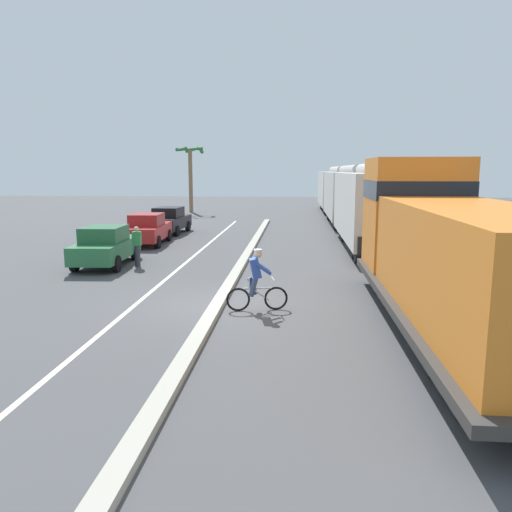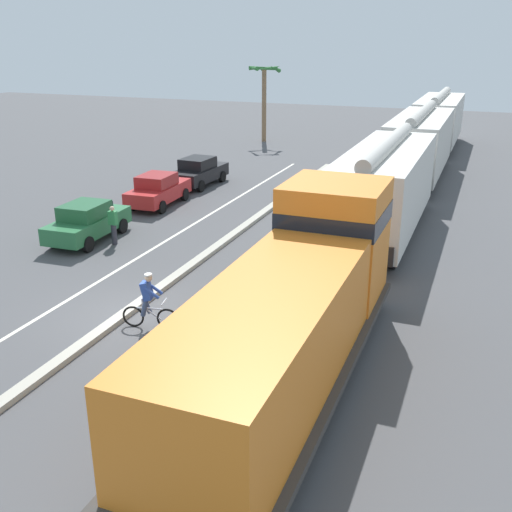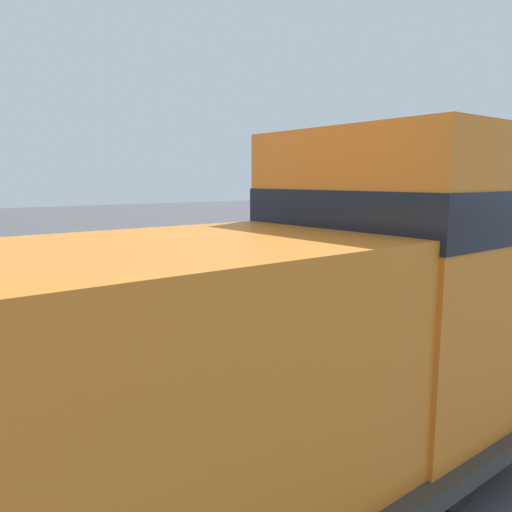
# 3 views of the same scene
# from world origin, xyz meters

# --- Properties ---
(ground_plane) EXTENTS (120.00, 120.00, 0.00)m
(ground_plane) POSITION_xyz_m (0.00, 0.00, 0.00)
(ground_plane) COLOR #4C4C4F
(median_curb) EXTENTS (0.36, 36.00, 0.16)m
(median_curb) POSITION_xyz_m (0.00, 6.00, 0.08)
(median_curb) COLOR #B2AD9E
(median_curb) RESTS_ON ground
(lane_stripe) EXTENTS (0.14, 36.00, 0.01)m
(lane_stripe) POSITION_xyz_m (-2.40, 6.00, 0.00)
(lane_stripe) COLOR silver
(lane_stripe) RESTS_ON ground
(locomotive) EXTENTS (3.10, 11.61, 4.20)m
(locomotive) POSITION_xyz_m (5.88, -1.39, 1.80)
(locomotive) COLOR orange
(locomotive) RESTS_ON ground
(parked_car_green) EXTENTS (1.98, 4.27, 1.62)m
(parked_car_green) POSITION_xyz_m (-5.47, 5.60, 0.82)
(parked_car_green) COLOR #286B3D
(parked_car_green) RESTS_ON ground
(parked_car_red) EXTENTS (1.98, 4.28, 1.62)m
(parked_car_red) POSITION_xyz_m (-5.51, 11.47, 0.82)
(parked_car_red) COLOR red
(parked_car_red) RESTS_ON ground
(parked_car_black) EXTENTS (1.98, 4.27, 1.62)m
(parked_car_black) POSITION_xyz_m (-5.55, 16.11, 0.82)
(parked_car_black) COLOR black
(parked_car_black) RESTS_ON ground
(cyclist) EXTENTS (1.69, 0.55, 1.71)m
(cyclist) POSITION_xyz_m (1.13, -0.50, 0.82)
(cyclist) COLOR black
(cyclist) RESTS_ON ground
(palm_tree_near) EXTENTS (2.69, 2.77, 6.07)m
(palm_tree_near) POSITION_xyz_m (-7.48, 31.85, 4.43)
(palm_tree_near) COLOR #846647
(palm_tree_near) RESTS_ON ground
(pedestrian_by_cars) EXTENTS (0.34, 0.22, 1.62)m
(pedestrian_by_cars) POSITION_xyz_m (-4.16, 5.54, 0.85)
(pedestrian_by_cars) COLOR #33333D
(pedestrian_by_cars) RESTS_ON ground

